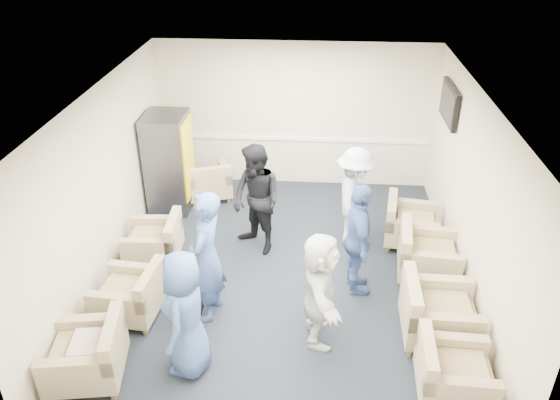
# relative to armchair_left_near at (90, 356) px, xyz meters

# --- Properties ---
(floor) EXTENTS (6.00, 6.00, 0.00)m
(floor) POSITION_rel_armchair_left_near_xyz_m (2.04, 2.11, -0.33)
(floor) COLOR black
(floor) RESTS_ON ground
(ceiling) EXTENTS (6.00, 6.00, 0.00)m
(ceiling) POSITION_rel_armchair_left_near_xyz_m (2.04, 2.11, 2.37)
(ceiling) COLOR white
(ceiling) RESTS_ON back_wall
(back_wall) EXTENTS (5.00, 0.02, 2.70)m
(back_wall) POSITION_rel_armchair_left_near_xyz_m (2.04, 5.11, 1.02)
(back_wall) COLOR beige
(back_wall) RESTS_ON floor
(front_wall) EXTENTS (5.00, 0.02, 2.70)m
(front_wall) POSITION_rel_armchair_left_near_xyz_m (2.04, -0.89, 1.02)
(front_wall) COLOR beige
(front_wall) RESTS_ON floor
(left_wall) EXTENTS (0.02, 6.00, 2.70)m
(left_wall) POSITION_rel_armchair_left_near_xyz_m (-0.46, 2.11, 1.02)
(left_wall) COLOR beige
(left_wall) RESTS_ON floor
(right_wall) EXTENTS (0.02, 6.00, 2.70)m
(right_wall) POSITION_rel_armchair_left_near_xyz_m (4.54, 2.11, 1.02)
(right_wall) COLOR beige
(right_wall) RESTS_ON floor
(chair_rail) EXTENTS (4.98, 0.04, 0.06)m
(chair_rail) POSITION_rel_armchair_left_near_xyz_m (2.04, 5.09, 0.57)
(chair_rail) COLOR white
(chair_rail) RESTS_ON back_wall
(tv) EXTENTS (0.10, 1.00, 0.58)m
(tv) POSITION_rel_armchair_left_near_xyz_m (4.48, 3.91, 1.72)
(tv) COLOR black
(tv) RESTS_ON right_wall
(armchair_left_near) EXTENTS (0.94, 0.94, 0.65)m
(armchair_left_near) POSITION_rel_armchair_left_near_xyz_m (0.00, 0.00, 0.00)
(armchair_left_near) COLOR #9C8764
(armchair_left_near) RESTS_ON floor
(armchair_left_mid) EXTENTS (0.85, 0.85, 0.63)m
(armchair_left_mid) POSITION_rel_armchair_left_near_xyz_m (0.15, 1.08, -0.01)
(armchair_left_mid) COLOR #9C8764
(armchair_left_mid) RESTS_ON floor
(armchair_left_far) EXTENTS (0.82, 0.82, 0.62)m
(armchair_left_far) POSITION_rel_armchair_left_near_xyz_m (0.12, 2.34, -0.02)
(armchair_left_far) COLOR #9C8764
(armchair_left_far) RESTS_ON floor
(armchair_right_near) EXTENTS (0.82, 0.82, 0.62)m
(armchair_right_near) POSITION_rel_armchair_left_near_xyz_m (3.99, 0.03, -0.01)
(armchair_right_near) COLOR #9C8764
(armchair_right_near) RESTS_ON floor
(armchair_right_midnear) EXTENTS (0.90, 0.90, 0.70)m
(armchair_right_midnear) POSITION_rel_armchair_left_near_xyz_m (3.98, 0.96, 0.02)
(armchair_right_midnear) COLOR #9C8764
(armchair_right_midnear) RESTS_ON floor
(armchair_right_midfar) EXTENTS (0.93, 0.93, 0.67)m
(armchair_right_midfar) POSITION_rel_armchair_left_near_xyz_m (4.06, 2.23, 0.01)
(armchair_right_midfar) COLOR #9C8764
(armchair_right_midfar) RESTS_ON floor
(armchair_right_far) EXTENTS (0.91, 0.91, 0.64)m
(armchair_right_far) POSITION_rel_armchair_left_near_xyz_m (3.94, 3.10, -0.01)
(armchair_right_far) COLOR #9C8764
(armchair_right_far) RESTS_ON floor
(armchair_corner) EXTENTS (0.99, 0.99, 0.62)m
(armchair_corner) POSITION_rel_armchair_left_near_xyz_m (0.52, 4.33, -0.02)
(armchair_corner) COLOR #9C8764
(armchair_corner) RESTS_ON floor
(vending_machine) EXTENTS (0.70, 0.82, 1.72)m
(vending_machine) POSITION_rel_armchair_left_near_xyz_m (-0.05, 3.98, 0.54)
(vending_machine) COLOR #4D4C54
(vending_machine) RESTS_ON floor
(backpack) EXTENTS (0.31, 0.23, 0.52)m
(backpack) POSITION_rel_armchair_left_near_xyz_m (0.87, 1.22, -0.06)
(backpack) COLOR black
(backpack) RESTS_ON floor
(pillow) EXTENTS (0.38, 0.47, 0.12)m
(pillow) POSITION_rel_armchair_left_near_xyz_m (-0.01, -0.01, 0.17)
(pillow) COLOR beige
(pillow) RESTS_ON armchair_left_near
(person_front_left) EXTENTS (0.57, 0.82, 1.58)m
(person_front_left) POSITION_rel_armchair_left_near_xyz_m (1.07, 0.25, 0.46)
(person_front_left) COLOR #3B548F
(person_front_left) RESTS_ON floor
(person_mid_left) EXTENTS (0.52, 0.71, 1.80)m
(person_mid_left) POSITION_rel_armchair_left_near_xyz_m (1.13, 1.19, 0.57)
(person_mid_left) COLOR #3B548F
(person_mid_left) RESTS_ON floor
(person_back_left) EXTENTS (1.06, 1.06, 1.73)m
(person_back_left) POSITION_rel_armchair_left_near_xyz_m (1.59, 2.76, 0.54)
(person_back_left) COLOR black
(person_back_left) RESTS_ON floor
(person_back_right) EXTENTS (0.71, 1.11, 1.62)m
(person_back_right) POSITION_rel_armchair_left_near_xyz_m (3.06, 3.03, 0.49)
(person_back_right) COLOR white
(person_back_right) RESTS_ON floor
(person_mid_right) EXTENTS (0.51, 1.00, 1.64)m
(person_mid_right) POSITION_rel_armchair_left_near_xyz_m (3.06, 1.85, 0.49)
(person_mid_right) COLOR #3B548F
(person_mid_right) RESTS_ON floor
(person_front_right) EXTENTS (0.52, 1.42, 1.50)m
(person_front_right) POSITION_rel_armchair_left_near_xyz_m (2.56, 0.85, 0.43)
(person_front_right) COLOR silver
(person_front_right) RESTS_ON floor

